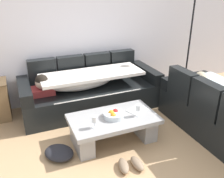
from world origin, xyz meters
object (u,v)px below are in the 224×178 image
(pair_of_shoes, at_px, (130,165))
(couch_along_wall, at_px, (89,91))
(wine_glass_near_left, at_px, (94,120))
(fruit_bowl, at_px, (114,115))
(floor_lamp, at_px, (190,37))
(open_magazine, at_px, (138,110))
(coffee_table, at_px, (113,126))
(couch_near_window, at_px, (223,114))
(wine_glass_near_right, at_px, (138,108))
(crumpled_garment, at_px, (59,153))

(pair_of_shoes, bearing_deg, couch_along_wall, 89.19)
(couch_along_wall, height_order, wine_glass_near_left, couch_along_wall)
(pair_of_shoes, bearing_deg, wine_glass_near_left, 123.27)
(couch_along_wall, xyz_separation_m, wine_glass_near_left, (-0.32, -1.23, 0.17))
(wine_glass_near_left, bearing_deg, fruit_bowl, 24.42)
(fruit_bowl, distance_m, floor_lamp, 2.35)
(couch_along_wall, xyz_separation_m, open_magazine, (0.40, -1.04, 0.05))
(fruit_bowl, bearing_deg, open_magazine, 6.73)
(coffee_table, bearing_deg, wine_glass_near_left, -154.73)
(couch_near_window, distance_m, wine_glass_near_left, 1.87)
(couch_near_window, relative_size, pair_of_shoes, 6.15)
(couch_near_window, height_order, wine_glass_near_right, couch_near_window)
(couch_along_wall, xyz_separation_m, coffee_table, (0.01, -1.08, -0.09))
(pair_of_shoes, bearing_deg, open_magazine, 56.40)
(coffee_table, height_order, pair_of_shoes, coffee_table)
(open_magazine, relative_size, floor_lamp, 0.14)
(couch_along_wall, xyz_separation_m, crumpled_garment, (-0.78, -1.14, -0.27))
(couch_along_wall, relative_size, floor_lamp, 1.21)
(open_magazine, distance_m, floor_lamp, 2.01)
(coffee_table, relative_size, wine_glass_near_left, 7.23)
(wine_glass_near_left, distance_m, open_magazine, 0.75)
(open_magazine, bearing_deg, wine_glass_near_right, -137.80)
(coffee_table, bearing_deg, wine_glass_near_right, -16.80)
(couch_near_window, xyz_separation_m, floor_lamp, (0.47, 1.47, 0.78))
(wine_glass_near_left, relative_size, wine_glass_near_right, 1.00)
(coffee_table, xyz_separation_m, crumpled_garment, (-0.79, -0.06, -0.18))
(couch_near_window, distance_m, crumpled_garment, 2.35)
(coffee_table, height_order, wine_glass_near_right, wine_glass_near_right)
(couch_near_window, height_order, floor_lamp, floor_lamp)
(pair_of_shoes, bearing_deg, wine_glass_near_right, 54.86)
(couch_along_wall, relative_size, pair_of_shoes, 7.37)
(open_magazine, height_order, crumpled_garment, open_magazine)
(fruit_bowl, bearing_deg, pair_of_shoes, -92.76)
(coffee_table, distance_m, crumpled_garment, 0.81)
(fruit_bowl, distance_m, open_magazine, 0.40)
(fruit_bowl, distance_m, crumpled_garment, 0.86)
(wine_glass_near_right, relative_size, crumpled_garment, 0.42)
(couch_along_wall, bearing_deg, wine_glass_near_left, -104.42)
(couch_near_window, height_order, pair_of_shoes, couch_near_window)
(fruit_bowl, relative_size, pair_of_shoes, 0.88)
(couch_near_window, bearing_deg, wine_glass_near_left, 80.78)
(fruit_bowl, height_order, pair_of_shoes, fruit_bowl)
(floor_lamp, bearing_deg, wine_glass_near_left, -153.17)
(fruit_bowl, bearing_deg, wine_glass_near_left, -155.58)
(couch_near_window, relative_size, coffee_table, 1.64)
(couch_near_window, xyz_separation_m, pair_of_shoes, (-1.55, -0.15, -0.29))
(open_magazine, xyz_separation_m, floor_lamp, (1.60, 0.98, 0.73))
(wine_glass_near_left, bearing_deg, couch_along_wall, 75.58)
(couch_near_window, distance_m, fruit_bowl, 1.58)
(fruit_bowl, bearing_deg, coffee_table, 80.05)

